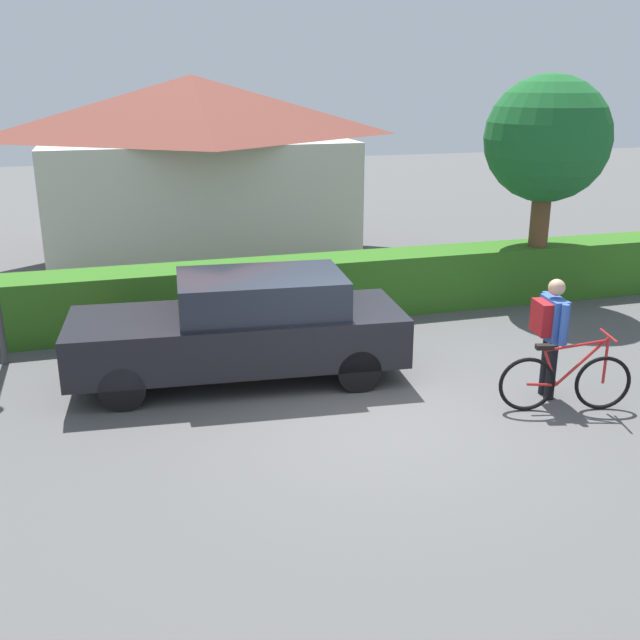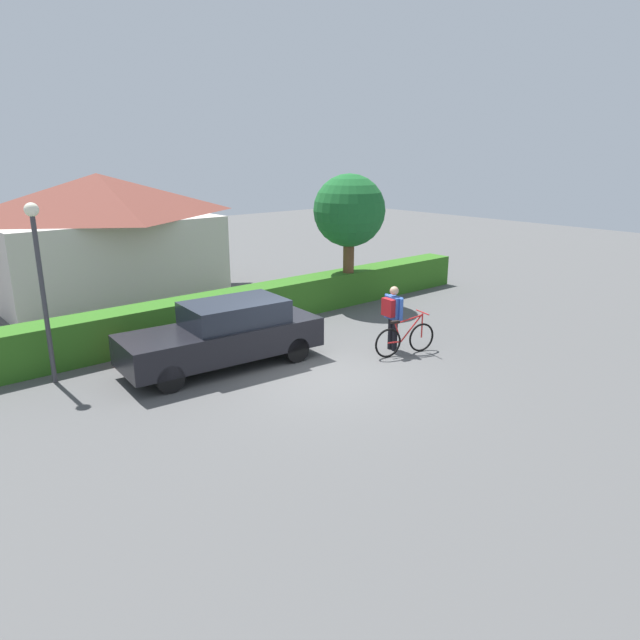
% 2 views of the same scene
% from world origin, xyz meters
% --- Properties ---
extents(ground_plane, '(60.00, 60.00, 0.00)m').
position_xyz_m(ground_plane, '(0.00, 0.00, 0.00)').
color(ground_plane, '#4E4E4E').
extents(hedge_row, '(19.06, 0.90, 1.05)m').
position_xyz_m(hedge_row, '(0.00, 4.20, 0.52)').
color(hedge_row, '#2E651C').
rests_on(hedge_row, ground).
extents(house_distant, '(7.11, 4.92, 4.09)m').
position_xyz_m(house_distant, '(-0.86, 9.95, 2.09)').
color(house_distant, beige).
rests_on(house_distant, ground).
extents(parked_car_near, '(4.67, 1.99, 1.50)m').
position_xyz_m(parked_car_near, '(-1.29, 1.72, 0.77)').
color(parked_car_near, black).
rests_on(parked_car_near, ground).
extents(bicycle, '(1.66, 0.59, 1.01)m').
position_xyz_m(bicycle, '(2.42, -0.42, 0.40)').
color(bicycle, black).
rests_on(bicycle, ground).
extents(person_rider, '(0.39, 0.65, 1.61)m').
position_xyz_m(person_rider, '(2.42, 0.02, 0.98)').
color(person_rider, black).
rests_on(person_rider, ground).
extents(tree_kerbside, '(2.24, 2.24, 4.12)m').
position_xyz_m(tree_kerbside, '(4.68, 4.00, 2.96)').
color(tree_kerbside, brown).
rests_on(tree_kerbside, ground).
extents(fire_hydrant, '(0.20, 0.20, 0.81)m').
position_xyz_m(fire_hydrant, '(-3.17, 3.21, 0.41)').
color(fire_hydrant, red).
rests_on(fire_hydrant, ground).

